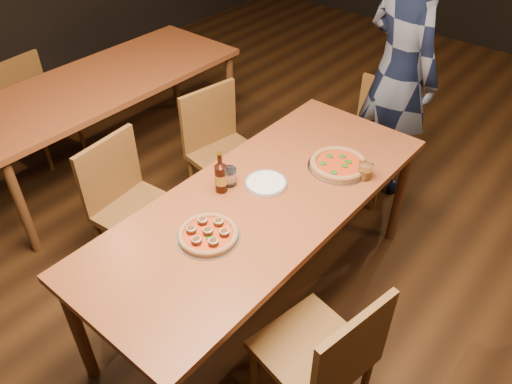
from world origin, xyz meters
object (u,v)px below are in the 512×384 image
Objects in this scene: chair_end at (370,141)px; chair_nbr_left at (43,109)px; table_main at (262,209)px; water_glass at (229,176)px; chair_main_e at (312,349)px; beer_bottle at (221,178)px; pizza_meatball at (208,234)px; table_left at (105,88)px; chair_main_nw at (140,211)px; amber_glass at (365,170)px; chair_main_sw at (229,156)px; pizza_margherita at (339,164)px; diner at (399,71)px; plate_stack at (266,183)px.

chair_nbr_left is at bearing -154.34° from chair_end.
water_glass is (-0.20, -0.02, 0.12)m from table_main.
chair_main_e reaches higher than chair_nbr_left.
beer_bottle is at bearing -99.49° from chair_main_e.
beer_bottle is at bearing 122.81° from pizza_meatball.
table_left is 1.82m from pizza_meatball.
table_left is 1.53m from water_glass.
chair_main_e is at bearing -101.01° from chair_main_nw.
chair_end reaches higher than amber_glass.
water_glass is (1.50, -0.32, 0.12)m from table_left.
amber_glass is (0.99, 0.74, 0.35)m from chair_main_nw.
chair_main_nw is at bearing -172.67° from chair_main_sw.
pizza_meatball is 0.85m from pizza_margherita.
pizza_margherita is 1.05m from diner.
chair_end is at bearing 91.95° from pizza_meatball.
amber_glass is (-0.29, 0.84, 0.34)m from chair_main_e.
table_left is at bearing -174.98° from pizza_margherita.
plate_stack is at bearing -92.55° from chair_end.
chair_nbr_left reaches higher than pizza_meatball.
table_main is 0.49m from pizza_margherita.
chair_end is (1.63, 0.97, -0.26)m from table_left.
table_main is 0.73m from chair_main_e.
chair_nbr_left is at bearing -88.16° from chair_main_e.
beer_bottle is (-0.78, 0.29, 0.38)m from chair_main_e.
pizza_margherita is at bearing 79.06° from pizza_meatball.
chair_nbr_left is 3.84× the size of plate_stack.
chair_main_nw is at bearing -107.51° from chair_nbr_left.
chair_nbr_left is at bearing 113.55° from chair_main_sw.
chair_main_nw is 9.53× the size of water_glass.
amber_glass is (0.35, 0.38, 0.04)m from plate_stack.
amber_glass is (2.55, 0.41, 0.39)m from chair_nbr_left.
pizza_meatball reaches higher than table_main.
chair_nbr_left is at bearing -156.63° from table_left.
table_main is 6.79× the size of pizza_meatball.
pizza_margherita is (1.85, 0.16, 0.09)m from table_left.
chair_main_nw is at bearing -84.33° from chair_main_e.
table_main is at bearing -111.81° from chair_main_e.
plate_stack is (-0.20, -0.37, -0.01)m from pizza_margherita.
pizza_margherita is at bearing 57.65° from beer_bottle.
plate_stack is 2.26× the size of amber_glass.
chair_nbr_left reaches higher than table_left.
plate_stack is at bearing -118.66° from pizza_margherita.
amber_glass is (0.30, 0.47, 0.12)m from table_main.
chair_main_e is at bearing -104.42° from chair_nbr_left.
pizza_meatball is 1.31× the size of beer_bottle.
pizza_meatball reaches higher than plate_stack.
chair_main_sw reaches higher than chair_main_e.
pizza_meatball is 3.12× the size of water_glass.
amber_glass is at bearing 57.63° from table_main.
beer_bottle reaches higher than plate_stack.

